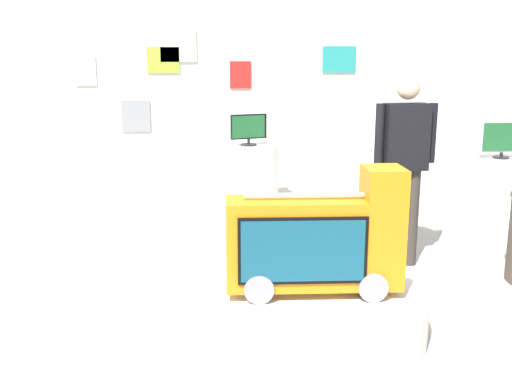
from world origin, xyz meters
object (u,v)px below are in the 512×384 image
Objects in this scene: shopper_browsing_near_truck at (404,157)px; display_pedestal_left_rear at (249,174)px; main_display_pedestal at (312,312)px; tv_on_center_rear at (503,138)px; tv_on_left_rear at (249,129)px; display_pedestal_center_rear at (498,191)px; novelty_firetruck_tv at (317,243)px.

display_pedestal_left_rear is at bearing 111.39° from shopper_browsing_near_truck.
shopper_browsing_near_truck reaches higher than main_display_pedestal.
main_display_pedestal is 3.77m from tv_on_center_rear.
tv_on_left_rear is 2.83m from shopper_browsing_near_truck.
shopper_browsing_near_truck reaches higher than display_pedestal_center_rear.
tv_on_center_rear is at bearing 41.40° from novelty_firetruck_tv.
main_display_pedestal is at bearing -132.57° from shopper_browsing_near_truck.
display_pedestal_left_rear is at bearing 89.10° from novelty_firetruck_tv.
novelty_firetruck_tv is at bearing -22.20° from main_display_pedestal.
tv_on_left_rear is 3.11m from display_pedestal_center_rear.
tv_on_center_rear is at bearing -28.26° from display_pedestal_left_rear.
tv_on_center_rear is 0.31× the size of shopper_browsing_near_truck.
shopper_browsing_near_truck is (1.12, 1.22, 0.86)m from main_display_pedestal.
tv_on_center_rear is (2.77, 2.41, 0.84)m from main_display_pedestal.
shopper_browsing_near_truck is at bearing -68.61° from display_pedestal_left_rear.
shopper_browsing_near_truck is (1.03, -2.64, 0.62)m from display_pedestal_left_rear.
display_pedestal_center_rear is (2.75, 2.43, -0.27)m from novelty_firetruck_tv.
display_pedestal_center_rear reaches higher than main_display_pedestal.
tv_on_left_rear is (0.06, 3.87, 0.33)m from novelty_firetruck_tv.
display_pedestal_left_rear reaches higher than main_display_pedestal.
novelty_firetruck_tv is 3.88m from display_pedestal_left_rear.
tv_on_center_rear is (2.69, -1.45, 0.61)m from display_pedestal_left_rear.
main_display_pedestal is 3.69m from display_pedestal_center_rear.
display_pedestal_left_rear is 0.60m from tv_on_left_rear.
display_pedestal_left_rear is 1.03× the size of display_pedestal_center_rear.
novelty_firetruck_tv is 3.88m from tv_on_left_rear.
display_pedestal_left_rear is (0.06, 3.87, -0.27)m from novelty_firetruck_tv.
tv_on_left_rear is 0.91× the size of tv_on_center_rear.
display_pedestal_center_rear is at bearing -28.11° from tv_on_left_rear.
shopper_browsing_near_truck is (-1.65, -1.20, 0.02)m from tv_on_center_rear.
tv_on_center_rear is at bearing -28.18° from tv_on_left_rear.
tv_on_left_rear is 3.05m from tv_on_center_rear.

